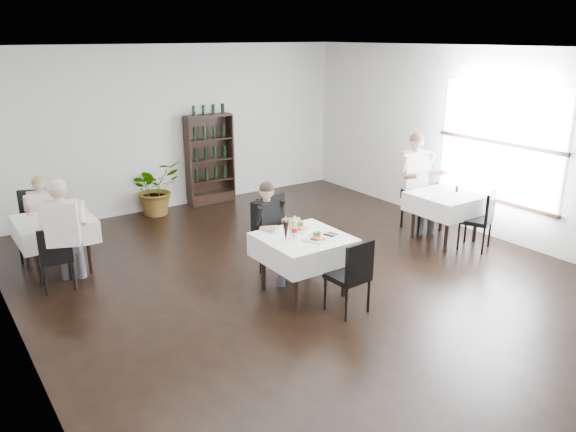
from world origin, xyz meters
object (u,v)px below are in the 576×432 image
object	(u,v)px
potted_tree	(155,188)
diner_main	(271,224)
wine_shelf	(210,160)
main_table	(303,248)

from	to	relation	value
potted_tree	diner_main	bearing A→B (deg)	-87.03
wine_shelf	main_table	world-z (taller)	wine_shelf
potted_tree	diner_main	distance (m)	3.61
main_table	potted_tree	size ratio (longest dim) A/B	1.04
main_table	diner_main	distance (m)	0.64
wine_shelf	diner_main	bearing A→B (deg)	-105.01
diner_main	main_table	bearing A→B (deg)	-81.25
main_table	wine_shelf	bearing A→B (deg)	78.22
wine_shelf	potted_tree	xyz separation A→B (m)	(-1.18, -0.11, -0.35)
main_table	potted_tree	xyz separation A→B (m)	(-0.28, 4.20, -0.13)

